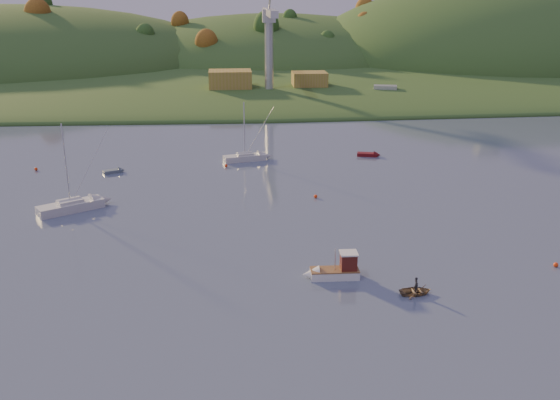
{
  "coord_description": "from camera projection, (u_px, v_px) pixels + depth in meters",
  "views": [
    {
      "loc": [
        -9.38,
        -41.37,
        27.76
      ],
      "look_at": [
        -2.81,
        33.42,
        2.03
      ],
      "focal_mm": 40.0,
      "sensor_mm": 36.0,
      "label": 1
    }
  ],
  "objects": [
    {
      "name": "red_tender",
      "position": [
        372.0,
        155.0,
        107.62
      ],
      "size": [
        4.23,
        2.35,
        1.37
      ],
      "rotation": [
        0.0,
        0.0,
        -0.26
      ],
      "color": "#5B0D11",
      "rests_on": "ground"
    },
    {
      "name": "buoy_1",
      "position": [
        316.0,
        196.0,
        86.36
      ],
      "size": [
        0.5,
        0.5,
        0.5
      ],
      "primitive_type": "sphere",
      "color": "#F6390C",
      "rests_on": "ground"
    },
    {
      "name": "buoy_0",
      "position": [
        556.0,
        265.0,
        65.1
      ],
      "size": [
        0.5,
        0.5,
        0.5
      ],
      "primitive_type": "sphere",
      "color": "#F6390C",
      "rests_on": "ground"
    },
    {
      "name": "shed_west",
      "position": [
        230.0,
        80.0,
        162.46
      ],
      "size": [
        11.0,
        8.0,
        4.8
      ],
      "primitive_type": "cube",
      "color": "olive",
      "rests_on": "wharf"
    },
    {
      "name": "grey_dinghy",
      "position": [
        117.0,
        171.0,
        98.29
      ],
      "size": [
        3.58,
        2.44,
        1.25
      ],
      "rotation": [
        0.0,
        0.0,
        0.39
      ],
      "color": "slate",
      "rests_on": "ground"
    },
    {
      "name": "ground",
      "position": [
        353.0,
        361.0,
        48.77
      ],
      "size": [
        500.0,
        500.0,
        0.0
      ],
      "primitive_type": "plane",
      "color": "#3B4D62",
      "rests_on": "ground"
    },
    {
      "name": "buoy_2",
      "position": [
        36.0,
        169.0,
        99.26
      ],
      "size": [
        0.5,
        0.5,
        0.5
      ],
      "primitive_type": "sphere",
      "color": "#F6390C",
      "rests_on": "ground"
    },
    {
      "name": "hill_right",
      "position": [
        496.0,
        63.0,
        240.39
      ],
      "size": [
        150.0,
        130.0,
        60.0
      ],
      "primitive_type": "ellipsoid",
      "color": "#295421",
      "rests_on": "ground"
    },
    {
      "name": "hillside_trees",
      "position": [
        251.0,
        69.0,
        223.1
      ],
      "size": [
        280.0,
        50.0,
        32.0
      ],
      "primitive_type": null,
      "color": "#204A1A",
      "rests_on": "ground"
    },
    {
      "name": "buoy_3",
      "position": [
        226.0,
        166.0,
        101.1
      ],
      "size": [
        0.5,
        0.5,
        0.5
      ],
      "primitive_type": "sphere",
      "color": "#F6390C",
      "rests_on": "ground"
    },
    {
      "name": "fishing_boat",
      "position": [
        331.0,
        271.0,
        62.48
      ],
      "size": [
        5.75,
        1.91,
        3.65
      ],
      "rotation": [
        0.0,
        0.0,
        3.12
      ],
      "color": "white",
      "rests_on": "ground"
    },
    {
      "name": "work_vessel",
      "position": [
        385.0,
        94.0,
        162.21
      ],
      "size": [
        14.58,
        8.14,
        3.55
      ],
      "rotation": [
        0.0,
        0.0,
        -0.25
      ],
      "color": "slate",
      "rests_on": "ground"
    },
    {
      "name": "hill_center",
      "position": [
        273.0,
        61.0,
        247.49
      ],
      "size": [
        140.0,
        120.0,
        36.0
      ],
      "primitive_type": "ellipsoid",
      "color": "#295421",
      "rests_on": "ground"
    },
    {
      "name": "shore_slope",
      "position": [
        253.0,
        76.0,
        204.25
      ],
      "size": [
        640.0,
        150.0,
        7.0
      ],
      "primitive_type": "ellipsoid",
      "color": "#295421",
      "rests_on": "ground"
    },
    {
      "name": "sailboat_near",
      "position": [
        71.0,
        206.0,
        81.2
      ],
      "size": [
        8.43,
        6.52,
        11.6
      ],
      "rotation": [
        0.0,
        0.0,
        0.55
      ],
      "color": "silver",
      "rests_on": "ground"
    },
    {
      "name": "wharf",
      "position": [
        280.0,
        93.0,
        163.76
      ],
      "size": [
        42.0,
        16.0,
        2.4
      ],
      "primitive_type": "cube",
      "color": "slate",
      "rests_on": "ground"
    },
    {
      "name": "paddler",
      "position": [
        416.0,
        287.0,
        59.15
      ],
      "size": [
        0.41,
        0.58,
        1.52
      ],
      "primitive_type": "imported",
      "rotation": [
        0.0,
        0.0,
        1.66
      ],
      "color": "black",
      "rests_on": "ground"
    },
    {
      "name": "sailboat_far",
      "position": [
        245.0,
        157.0,
        104.77
      ],
      "size": [
        7.45,
        3.75,
        9.92
      ],
      "rotation": [
        0.0,
        0.0,
        0.24
      ],
      "color": "silver",
      "rests_on": "ground"
    },
    {
      "name": "hill_left",
      "position": [
        5.0,
        66.0,
        229.78
      ],
      "size": [
        170.0,
        140.0,
        44.0
      ],
      "primitive_type": "ellipsoid",
      "color": "#295421",
      "rests_on": "ground"
    },
    {
      "name": "canoe",
      "position": [
        416.0,
        291.0,
        59.29
      ],
      "size": [
        3.25,
        2.45,
        0.64
      ],
      "primitive_type": "imported",
      "rotation": [
        0.0,
        0.0,
        1.66
      ],
      "color": "olive",
      "rests_on": "ground"
    },
    {
      "name": "shed_east",
      "position": [
        309.0,
        80.0,
        165.27
      ],
      "size": [
        9.0,
        7.0,
        4.0
      ],
      "primitive_type": "cube",
      "color": "olive",
      "rests_on": "wharf"
    },
    {
      "name": "dock_crane",
      "position": [
        269.0,
        32.0,
        154.93
      ],
      "size": [
        3.2,
        28.0,
        20.3
      ],
      "color": "#B7B7BC",
      "rests_on": "wharf"
    },
    {
      "name": "far_shore",
      "position": [
        246.0,
        56.0,
        265.51
      ],
      "size": [
        620.0,
        220.0,
        1.5
      ],
      "primitive_type": "cube",
      "color": "#295421",
      "rests_on": "ground"
    }
  ]
}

